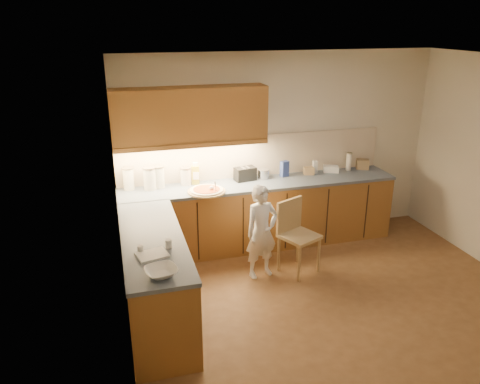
{
  "coord_description": "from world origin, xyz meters",
  "views": [
    {
      "loc": [
        -2.26,
        -3.95,
        2.98
      ],
      "look_at": [
        -0.8,
        1.2,
        1.0
      ],
      "focal_mm": 35.0,
      "sensor_mm": 36.0,
      "label": 1
    }
  ],
  "objects_px": {
    "pizza_on_board": "(207,191)",
    "child": "(262,232)",
    "wooden_chair": "(295,231)",
    "oil_jug": "(196,174)",
    "toaster": "(245,174)"
  },
  "relations": [
    {
      "from": "pizza_on_board",
      "to": "wooden_chair",
      "type": "relative_size",
      "value": 0.53
    },
    {
      "from": "child",
      "to": "toaster",
      "type": "distance_m",
      "value": 1.04
    },
    {
      "from": "pizza_on_board",
      "to": "wooden_chair",
      "type": "bearing_deg",
      "value": -32.01
    },
    {
      "from": "toaster",
      "to": "pizza_on_board",
      "type": "bearing_deg",
      "value": -162.13
    },
    {
      "from": "pizza_on_board",
      "to": "child",
      "type": "relative_size",
      "value": 0.41
    },
    {
      "from": "pizza_on_board",
      "to": "toaster",
      "type": "distance_m",
      "value": 0.69
    },
    {
      "from": "pizza_on_board",
      "to": "child",
      "type": "xyz_separation_m",
      "value": [
        0.53,
        -0.63,
        -0.36
      ]
    },
    {
      "from": "oil_jug",
      "to": "toaster",
      "type": "bearing_deg",
      "value": -2.54
    },
    {
      "from": "child",
      "to": "wooden_chair",
      "type": "distance_m",
      "value": 0.45
    },
    {
      "from": "oil_jug",
      "to": "toaster",
      "type": "relative_size",
      "value": 0.97
    },
    {
      "from": "pizza_on_board",
      "to": "oil_jug",
      "type": "xyz_separation_m",
      "value": [
        -0.07,
        0.35,
        0.12
      ]
    },
    {
      "from": "wooden_chair",
      "to": "oil_jug",
      "type": "distance_m",
      "value": 1.52
    },
    {
      "from": "oil_jug",
      "to": "toaster",
      "type": "xyz_separation_m",
      "value": [
        0.68,
        -0.03,
        -0.05
      ]
    },
    {
      "from": "wooden_chair",
      "to": "oil_jug",
      "type": "height_order",
      "value": "oil_jug"
    },
    {
      "from": "child",
      "to": "wooden_chair",
      "type": "xyz_separation_m",
      "value": [
        0.45,
        0.02,
        -0.06
      ]
    }
  ]
}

